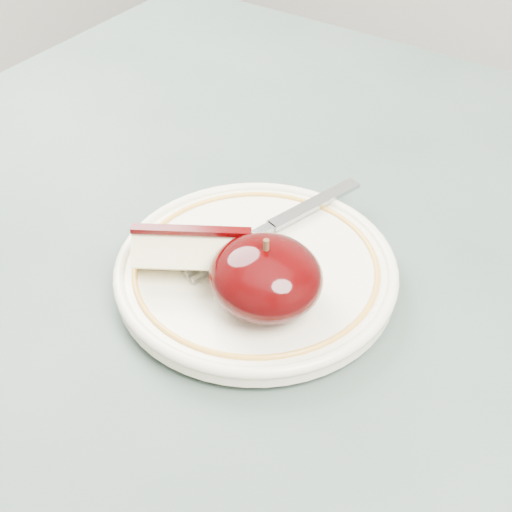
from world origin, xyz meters
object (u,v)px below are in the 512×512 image
Objects in this scene: plate at (256,270)px; fork at (270,227)px; table at (273,365)px; apple_half at (266,277)px.

fork reaches higher than plate.
plate is 0.04m from fork.
plate is at bearing -145.01° from fork.
table is at bearing -125.64° from fork.
plate is 1.21× the size of fork.
fork is (-0.03, 0.04, 0.11)m from table.
plate reaches higher than table.
apple_half is at bearing -46.38° from plate.
table is 0.12m from fork.
apple_half reaches higher than table.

